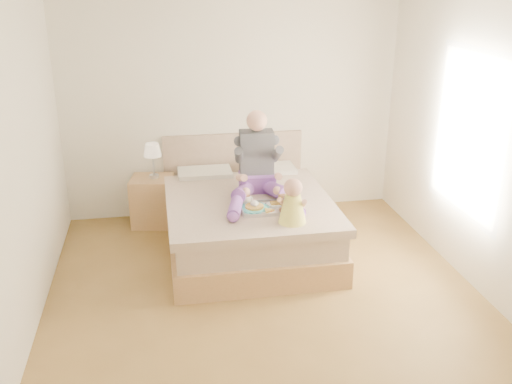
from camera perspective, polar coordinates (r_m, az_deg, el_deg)
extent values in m
cube|color=brown|center=(5.41, 0.88, -10.22)|extent=(4.00, 4.20, 0.01)
cube|color=white|center=(6.86, -2.41, 8.74)|extent=(4.00, 0.02, 2.70)
cube|color=white|center=(2.98, 8.75, -8.56)|extent=(4.00, 0.02, 2.70)
cube|color=white|center=(4.90, -22.68, 2.03)|extent=(0.02, 4.20, 2.70)
cube|color=white|center=(5.58, 21.64, 4.37)|extent=(0.02, 4.20, 2.70)
cube|color=white|center=(5.72, 20.57, 5.43)|extent=(0.02, 1.30, 1.60)
cube|color=white|center=(5.72, 20.53, 5.43)|extent=(0.01, 1.18, 1.48)
cube|color=#9E774A|center=(6.23, -0.88, -4.33)|extent=(1.68, 2.13, 0.28)
cube|color=tan|center=(6.12, -0.90, -2.13)|extent=(1.60, 2.05, 0.24)
cube|color=tan|center=(5.92, -0.67, -1.23)|extent=(1.70, 1.80, 0.09)
cube|color=beige|center=(6.70, -5.14, 1.62)|extent=(0.62, 0.40, 0.14)
cube|color=beige|center=(6.80, 1.25, 2.00)|extent=(0.62, 0.40, 0.14)
cube|color=gray|center=(7.08, -2.29, 1.99)|extent=(1.70, 0.08, 1.00)
cube|color=#9E774A|center=(6.84, -10.28, -0.90)|extent=(0.54, 0.50, 0.58)
cylinder|color=#B9BAC0|center=(6.74, -10.15, 1.57)|extent=(0.11, 0.11, 0.04)
cylinder|color=#B9BAC0|center=(6.69, -10.22, 2.64)|extent=(0.02, 0.02, 0.23)
cone|color=#F6E0C0|center=(6.64, -10.33, 4.18)|extent=(0.20, 0.20, 0.15)
cube|color=#6A3C96|center=(6.17, 0.11, 1.04)|extent=(0.40, 0.32, 0.18)
cube|color=#37373E|center=(6.12, 0.05, 3.95)|extent=(0.37, 0.24, 0.48)
sphere|color=tan|center=(6.00, 0.08, 7.15)|extent=(0.22, 0.22, 0.22)
cylinder|color=#6A3C96|center=(5.93, -1.18, 0.10)|extent=(0.35, 0.53, 0.22)
cylinder|color=#6A3C96|center=(5.58, -2.06, -1.48)|extent=(0.23, 0.48, 0.12)
sphere|color=#6A3C96|center=(5.38, -2.31, -2.49)|extent=(0.11, 0.11, 0.11)
cylinder|color=#37373E|center=(5.97, -1.72, 3.68)|extent=(0.14, 0.31, 0.25)
cylinder|color=tan|center=(5.84, -1.45, 1.45)|extent=(0.09, 0.31, 0.16)
sphere|color=tan|center=(5.74, -1.02, 0.02)|extent=(0.09, 0.09, 0.09)
cylinder|color=#6A3C96|center=(5.96, 1.88, 0.22)|extent=(0.29, 0.54, 0.22)
cylinder|color=#6A3C96|center=(5.64, 3.62, -1.24)|extent=(0.17, 0.47, 0.12)
sphere|color=#6A3C96|center=(5.45, 4.41, -2.19)|extent=(0.11, 0.11, 0.11)
cylinder|color=#37373E|center=(6.01, 2.09, 3.80)|extent=(0.10, 0.30, 0.25)
cylinder|color=tan|center=(5.89, 2.23, 1.58)|extent=(0.13, 0.32, 0.16)
sphere|color=tan|center=(5.78, 2.14, 0.14)|extent=(0.09, 0.09, 0.09)
cube|color=#B9BAC0|center=(5.67, 0.83, -1.73)|extent=(0.47, 0.37, 0.01)
cylinder|color=#44C1C5|center=(5.66, -0.15, -1.62)|extent=(0.28, 0.28, 0.02)
cylinder|color=#BB913E|center=(5.65, -0.15, -1.46)|extent=(0.18, 0.18, 0.02)
cylinder|color=white|center=(5.75, -0.93, -0.82)|extent=(0.08, 0.08, 0.09)
torus|color=white|center=(5.75, -0.44, -0.77)|extent=(0.01, 0.06, 0.06)
cylinder|color=#9B714C|center=(5.73, -0.93, -0.40)|extent=(0.07, 0.07, 0.01)
cylinder|color=white|center=(5.76, 1.89, -1.24)|extent=(0.15, 0.15, 0.01)
cube|color=#BB913E|center=(5.75, 1.89, -1.10)|extent=(0.09, 0.08, 0.02)
cylinder|color=white|center=(5.57, 1.25, -2.02)|extent=(0.15, 0.15, 0.01)
ellipsoid|color=red|center=(5.56, 1.48, -1.91)|extent=(0.04, 0.03, 0.01)
cylinder|color=white|center=(5.73, 2.58, -0.74)|extent=(0.07, 0.07, 0.12)
cylinder|color=orange|center=(5.73, 2.58, -0.76)|extent=(0.07, 0.07, 0.12)
cylinder|color=white|center=(5.59, 2.64, -1.78)|extent=(0.07, 0.07, 0.04)
cylinder|color=#401A09|center=(5.59, 2.64, -1.79)|extent=(0.06, 0.06, 0.03)
cone|color=#E8E249|center=(5.35, 3.67, -1.63)|extent=(0.26, 0.26, 0.28)
sphere|color=tan|center=(5.27, 3.72, 0.44)|extent=(0.17, 0.17, 0.17)
cylinder|color=tan|center=(5.51, 3.37, -1.97)|extent=(0.15, 0.20, 0.07)
sphere|color=tan|center=(5.60, 3.49, -1.58)|extent=(0.06, 0.06, 0.06)
cylinder|color=tan|center=(5.35, 2.61, -0.96)|extent=(0.13, 0.14, 0.12)
cylinder|color=tan|center=(5.50, 4.38, -2.06)|extent=(0.11, 0.21, 0.07)
sphere|color=tan|center=(5.58, 4.60, -1.68)|extent=(0.06, 0.06, 0.06)
cylinder|color=tan|center=(5.32, 4.80, -1.14)|extent=(0.07, 0.15, 0.12)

